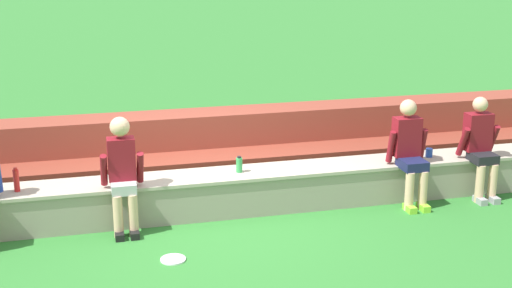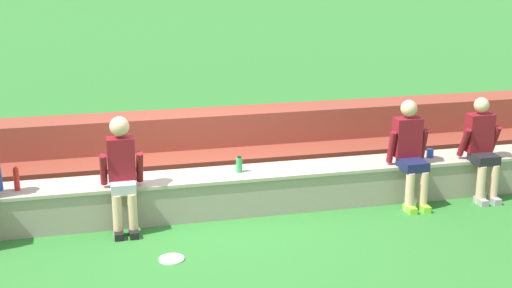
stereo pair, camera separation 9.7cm
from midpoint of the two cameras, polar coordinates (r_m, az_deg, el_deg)
The scene contains 10 objects.
ground_plane at distance 8.59m, azimuth -3.98°, elevation -6.24°, with size 80.00×80.00×0.00m, color #2D752D.
stone_seating_wall at distance 8.75m, azimuth -4.35°, elevation -3.94°, with size 9.69×0.60×0.50m.
brick_bleachers at distance 9.94m, azimuth -5.70°, elevation -0.79°, with size 13.12×1.17×0.92m.
person_left_of_center at distance 8.22m, azimuth -10.99°, elevation -2.18°, with size 0.49×0.50×1.35m.
person_center at distance 9.13m, azimuth 11.92°, elevation -0.48°, with size 0.51×0.60×1.34m.
person_right_of_center at distance 9.61m, azimuth 17.29°, elevation -0.11°, with size 0.51×0.55×1.32m.
water_bottle_mid_left at distance 8.52m, azimuth -18.98°, elevation -2.76°, with size 0.07×0.07×0.28m.
water_bottle_center_gap at distance 8.72m, azimuth -1.67°, elevation -1.68°, with size 0.08×0.08×0.20m.
plastic_cup_middle at distance 9.60m, azimuth 13.43°, elevation -0.68°, with size 0.09×0.09×0.11m, color blue.
frisbee at distance 7.66m, azimuth -7.03°, elevation -9.17°, with size 0.27×0.27×0.02m, color white.
Camera 1 is at (-1.44, -7.81, 3.28)m, focal length 49.87 mm.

